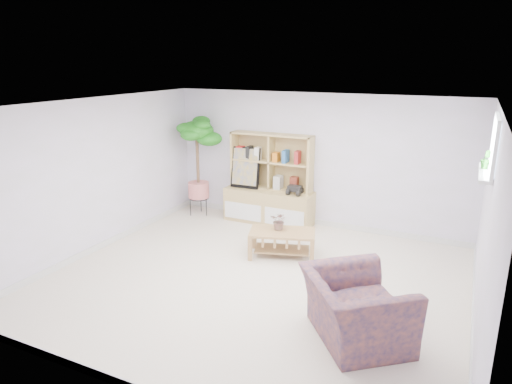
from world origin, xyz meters
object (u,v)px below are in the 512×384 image
at_px(storage_unit, 269,179).
at_px(floor_tree, 198,167).
at_px(armchair, 356,304).
at_px(coffee_table, 282,244).

bearing_deg(storage_unit, floor_tree, -172.36).
xyz_separation_m(storage_unit, armchair, (2.36, -3.02, -0.41)).
xyz_separation_m(coffee_table, floor_tree, (-2.23, 1.14, 0.76)).
height_order(storage_unit, coffee_table, storage_unit).
height_order(coffee_table, armchair, armchair).
distance_m(floor_tree, armchair, 4.75).
distance_m(storage_unit, floor_tree, 1.43).
bearing_deg(storage_unit, armchair, -51.95).
bearing_deg(storage_unit, coffee_table, -58.48).
relative_size(floor_tree, armchair, 1.71).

